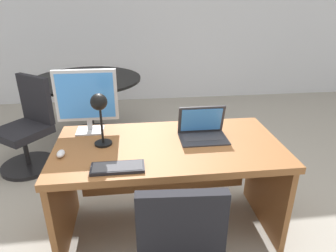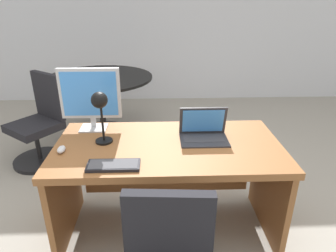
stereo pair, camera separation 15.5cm
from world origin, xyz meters
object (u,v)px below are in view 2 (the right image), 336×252
mouse (61,149)px  desk_lamp (100,107)px  laptop (203,129)px  desk (168,165)px  meeting_table (100,91)px  monitor (90,96)px  meeting_chair_near (40,128)px  keyboard (114,165)px

mouse → desk_lamp: (0.26, 0.11, 0.25)m
laptop → mouse: 0.98m
desk → meeting_table: meeting_table is taller
monitor → laptop: bearing=-12.6°
laptop → meeting_chair_near: 1.94m
laptop → mouse: size_ratio=3.85×
keyboard → desk: bearing=43.9°
desk → mouse: bearing=-169.6°
laptop → mouse: (-0.96, -0.18, -0.05)m
keyboard → meeting_table: 2.17m
desk → mouse: 0.75m
mouse → desk_lamp: bearing=24.0°
mouse → meeting_table: bearing=92.6°
monitor → laptop: 0.87m
laptop → meeting_table: (-1.05, 1.73, -0.23)m
meeting_chair_near → mouse: bearing=-62.7°
meeting_table → laptop: bearing=-58.7°
mouse → meeting_chair_near: bearing=117.3°
monitor → meeting_chair_near: 1.30m
desk → monitor: (-0.57, 0.24, 0.46)m
monitor → mouse: 0.47m
mouse → meeting_table: (-0.09, 1.92, -0.18)m
keyboard → mouse: (-0.37, 0.20, 0.01)m
laptop → mouse: bearing=-169.1°
monitor → desk_lamp: 0.28m
desk → monitor: monitor is taller
mouse → laptop: bearing=10.9°
desk_lamp → meeting_chair_near: desk_lamp is taller
monitor → meeting_table: bearing=98.4°
mouse → meeting_chair_near: size_ratio=0.09×
laptop → meeting_table: 2.04m
laptop → meeting_chair_near: bearing=147.1°
desk → keyboard: (-0.34, -0.33, 0.21)m
mouse → desk: bearing=10.4°
mouse → keyboard: bearing=-28.5°
desk_lamp → keyboard: bearing=-70.7°
monitor → desk_lamp: bearing=-65.4°
desk → laptop: (0.26, 0.06, 0.27)m
monitor → keyboard: size_ratio=1.49×
laptop → desk_lamp: size_ratio=0.90×
meeting_table → desk_lamp: bearing=-79.2°
keyboard → desk_lamp: bearing=109.3°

